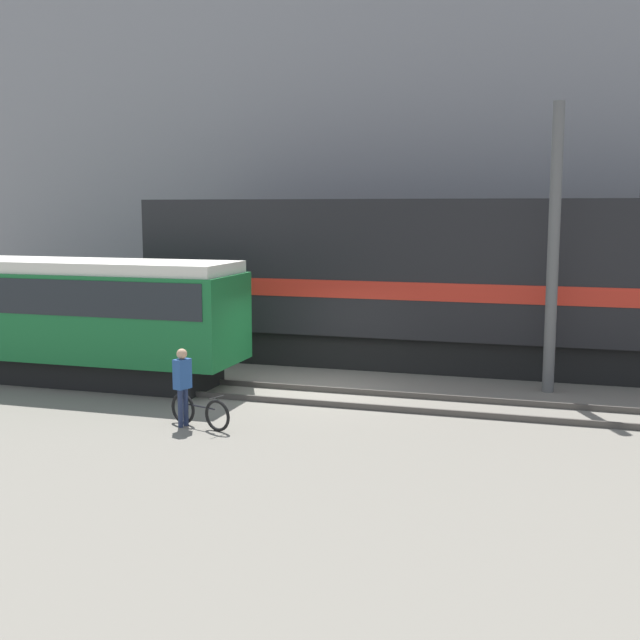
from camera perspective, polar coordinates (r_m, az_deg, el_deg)
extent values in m
plane|color=slate|center=(20.62, -0.31, -5.00)|extent=(120.00, 120.00, 0.00)
cube|color=#47423D|center=(19.13, -1.75, -5.82)|extent=(60.00, 0.07, 0.14)
cube|color=#47423D|center=(20.45, -0.44, -4.90)|extent=(60.00, 0.07, 0.14)
cube|color=#47423D|center=(23.68, 2.07, -3.13)|extent=(60.00, 0.07, 0.14)
cube|color=#47423D|center=(25.04, 2.93, -2.52)|extent=(60.00, 0.07, 0.14)
cube|color=gray|center=(31.45, 6.18, 11.96)|extent=(35.26, 6.00, 13.67)
cube|color=black|center=(23.81, 7.93, -2.08)|extent=(15.82, 2.55, 1.00)
cube|color=black|center=(23.51, 8.05, 3.77)|extent=(17.20, 3.00, 3.87)
cube|color=red|center=(23.56, 8.02, 2.37)|extent=(16.85, 3.04, 0.50)
cube|color=black|center=(23.30, -19.53, -3.07)|extent=(10.31, 2.00, 0.70)
cube|color=#196B33|center=(23.07, -19.70, 0.54)|extent=(11.72, 2.50, 2.26)
cube|color=#1E2328|center=(23.01, -19.77, 1.98)|extent=(11.25, 2.54, 0.90)
cube|color=silver|center=(22.95, -19.85, 3.72)|extent=(11.49, 2.38, 0.30)
torus|color=black|center=(16.95, -7.31, -6.75)|extent=(0.67, 0.28, 0.68)
torus|color=black|center=(17.63, -9.72, -6.22)|extent=(0.67, 0.28, 0.68)
cylinder|color=black|center=(17.26, -8.55, -6.10)|extent=(0.82, 0.31, 0.04)
cylinder|color=black|center=(17.49, -9.38, -5.82)|extent=(0.03, 0.03, 0.31)
cylinder|color=#262626|center=(16.86, -7.34, -5.47)|extent=(0.16, 0.42, 0.02)
cylinder|color=#232D4C|center=(17.47, -9.52, -6.10)|extent=(0.11, 0.11, 0.83)
cylinder|color=#232D4C|center=(17.36, -9.90, -6.20)|extent=(0.11, 0.11, 0.83)
cube|color=#264C8C|center=(17.25, -9.77, -3.80)|extent=(0.32, 0.41, 0.64)
sphere|color=tan|center=(17.17, -9.80, -2.39)|extent=(0.22, 0.22, 0.22)
cylinder|color=#595959|center=(20.75, 16.26, 4.81)|extent=(0.29, 0.29, 7.20)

